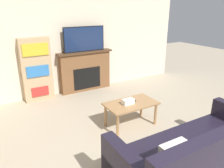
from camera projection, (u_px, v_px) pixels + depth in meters
name	position (u px, v px, depth m)	size (l,w,h in m)	color
wall_back	(71.00, 40.00, 5.52)	(6.54, 0.06, 2.70)	beige
fireplace	(85.00, 71.00, 5.82)	(1.47, 0.28, 1.06)	brown
tv	(84.00, 39.00, 5.52)	(1.09, 0.03, 0.63)	black
couch	(197.00, 157.00, 2.85)	(2.27, 0.99, 0.93)	black
coffee_table	(131.00, 106.00, 4.09)	(0.97, 0.56, 0.46)	#A87A4C
tissue_box	(128.00, 102.00, 4.00)	(0.22, 0.12, 0.10)	white
remote_control	(133.00, 99.00, 4.19)	(0.04, 0.15, 0.02)	black
bookshelf	(37.00, 70.00, 5.14)	(0.68, 0.29, 1.50)	tan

